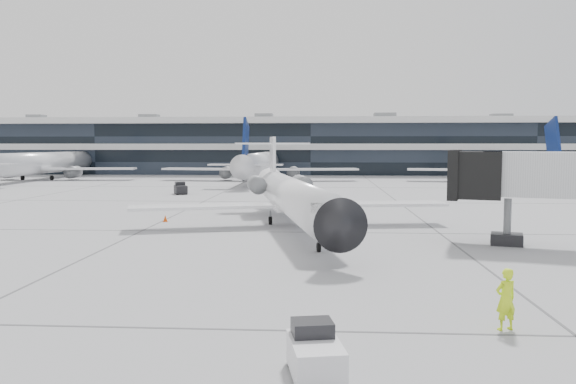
{
  "coord_description": "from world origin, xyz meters",
  "views": [
    {
      "loc": [
        2.21,
        -37.17,
        5.82
      ],
      "look_at": [
        -0.12,
        1.21,
        2.6
      ],
      "focal_mm": 35.0,
      "sensor_mm": 36.0,
      "label": 1
    }
  ],
  "objects": [
    {
      "name": "regional_jet",
      "position": [
        0.05,
        2.7,
        2.24
      ],
      "size": [
        22.69,
        28.28,
        6.57
      ],
      "rotation": [
        0.0,
        0.0,
        0.21
      ],
      "color": "white",
      "rests_on": "ground"
    },
    {
      "name": "traffic_cone",
      "position": [
        -9.69,
        4.52,
        0.25
      ],
      "size": [
        0.46,
        0.46,
        0.52
      ],
      "rotation": [
        0.0,
        0.0,
        -0.41
      ],
      "color": "#DC480B",
      "rests_on": "ground"
    },
    {
      "name": "ground",
      "position": [
        0.0,
        0.0,
        0.0
      ],
      "size": [
        220.0,
        220.0,
        0.0
      ],
      "primitive_type": "plane",
      "color": "#9B9B9E",
      "rests_on": "ground"
    },
    {
      "name": "bg_jet_left",
      "position": [
        -45.0,
        55.0,
        0.0
      ],
      "size": [
        32.0,
        40.0,
        9.6
      ],
      "primitive_type": null,
      "color": "silver",
      "rests_on": "ground"
    },
    {
      "name": "far_tug",
      "position": [
        -14.62,
        28.56,
        0.64
      ],
      "size": [
        2.09,
        2.58,
        1.43
      ],
      "rotation": [
        0.0,
        0.0,
        0.4
      ],
      "color": "black",
      "rests_on": "ground"
    },
    {
      "name": "bg_jet_center",
      "position": [
        -8.0,
        55.0,
        0.0
      ],
      "size": [
        32.0,
        40.0,
        9.6
      ],
      "primitive_type": null,
      "color": "silver",
      "rests_on": "ground"
    },
    {
      "name": "baggage_tug",
      "position": [
        2.06,
        -23.44,
        0.59
      ],
      "size": [
        1.58,
        2.26,
        1.32
      ],
      "rotation": [
        0.0,
        0.0,
        0.18
      ],
      "color": "silver",
      "rests_on": "ground"
    },
    {
      "name": "ramp_worker",
      "position": [
        8.0,
        -19.51,
        0.99
      ],
      "size": [
        0.85,
        0.7,
        1.99
      ],
      "primitive_type": "imported",
      "rotation": [
        0.0,
        0.0,
        3.51
      ],
      "color": "#D2FF1A",
      "rests_on": "ground"
    },
    {
      "name": "bg_jet_right",
      "position": [
        32.0,
        55.0,
        0.0
      ],
      "size": [
        32.0,
        40.0,
        9.6
      ],
      "primitive_type": null,
      "color": "silver",
      "rests_on": "ground"
    },
    {
      "name": "terminal",
      "position": [
        0.0,
        82.0,
        5.0
      ],
      "size": [
        170.0,
        22.0,
        10.0
      ],
      "primitive_type": "cube",
      "color": "black",
      "rests_on": "ground"
    }
  ]
}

